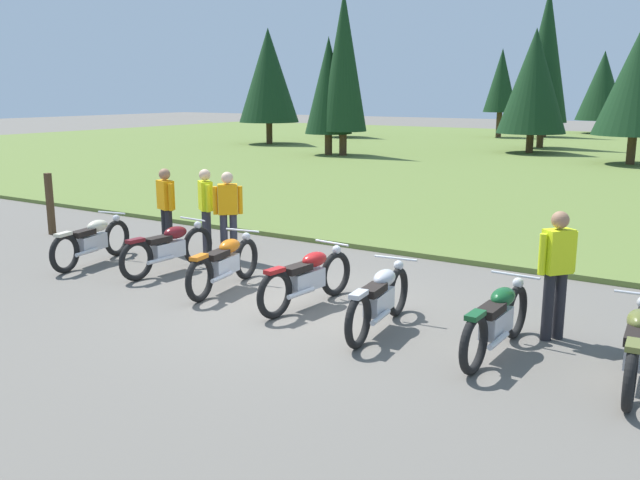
# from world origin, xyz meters

# --- Properties ---
(ground_plane) EXTENTS (140.00, 140.00, 0.00)m
(ground_plane) POSITION_xyz_m (0.00, 0.00, 0.00)
(ground_plane) COLOR #605B54
(grass_moorland) EXTENTS (80.00, 44.00, 0.10)m
(grass_moorland) POSITION_xyz_m (0.00, 25.73, 0.05)
(grass_moorland) COLOR #5B7033
(grass_moorland) RESTS_ON ground
(forest_treeline) EXTENTS (44.15, 28.26, 8.76)m
(forest_treeline) POSITION_xyz_m (-1.53, 30.51, 4.05)
(forest_treeline) COLOR #47331E
(forest_treeline) RESTS_ON ground
(motorcycle_cream) EXTENTS (0.69, 2.08, 0.88)m
(motorcycle_cream) POSITION_xyz_m (-4.65, 0.06, 0.44)
(motorcycle_cream) COLOR black
(motorcycle_cream) RESTS_ON ground
(motorcycle_maroon) EXTENTS (0.62, 2.10, 0.88)m
(motorcycle_maroon) POSITION_xyz_m (-3.04, 0.40, 0.44)
(motorcycle_maroon) COLOR black
(motorcycle_maroon) RESTS_ON ground
(motorcycle_orange) EXTENTS (0.67, 2.09, 0.88)m
(motorcycle_orange) POSITION_xyz_m (-1.50, 0.11, 0.44)
(motorcycle_orange) COLOR black
(motorcycle_orange) RESTS_ON ground
(motorcycle_red) EXTENTS (0.62, 2.10, 0.88)m
(motorcycle_red) POSITION_xyz_m (0.11, 0.10, 0.44)
(motorcycle_red) COLOR black
(motorcycle_red) RESTS_ON ground
(motorcycle_silver) EXTENTS (0.62, 2.10, 0.88)m
(motorcycle_silver) POSITION_xyz_m (1.49, -0.25, 0.44)
(motorcycle_silver) COLOR black
(motorcycle_silver) RESTS_ON ground
(motorcycle_british_green) EXTENTS (0.62, 2.10, 0.88)m
(motorcycle_british_green) POSITION_xyz_m (3.08, -0.23, 0.44)
(motorcycle_british_green) COLOR black
(motorcycle_british_green) RESTS_ON ground
(motorcycle_olive) EXTENTS (0.62, 2.10, 0.88)m
(motorcycle_olive) POSITION_xyz_m (4.62, -0.26, 0.44)
(motorcycle_olive) COLOR black
(motorcycle_olive) RESTS_ON ground
(rider_checking_bike) EXTENTS (0.39, 0.45, 1.67)m
(rider_checking_bike) POSITION_xyz_m (3.51, 0.67, 0.95)
(rider_checking_bike) COLOR black
(rider_checking_bike) RESTS_ON ground
(rider_near_row_end) EXTENTS (0.52, 0.33, 1.67)m
(rider_near_row_end) POSITION_xyz_m (-4.10, 1.42, 0.95)
(rider_near_row_end) COLOR black
(rider_near_row_end) RESTS_ON ground
(rider_in_hivis_vest) EXTENTS (0.44, 0.40, 1.67)m
(rider_in_hivis_vest) POSITION_xyz_m (-2.73, 1.65, 0.95)
(rider_in_hivis_vest) COLOR #2D2D38
(rider_in_hivis_vest) RESTS_ON ground
(rider_with_back_turned) EXTENTS (0.46, 0.39, 1.67)m
(rider_with_back_turned) POSITION_xyz_m (-3.37, 1.75, 0.95)
(rider_with_back_turned) COLOR #2D2D38
(rider_with_back_turned) RESTS_ON ground
(trail_marker_post) EXTENTS (0.12, 0.12, 1.37)m
(trail_marker_post) POSITION_xyz_m (-7.59, 1.31, 0.68)
(trail_marker_post) COLOR #47331E
(trail_marker_post) RESTS_ON ground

